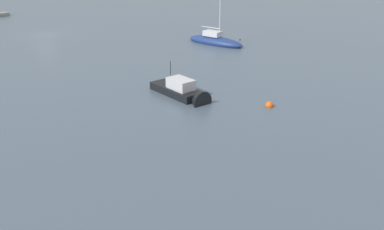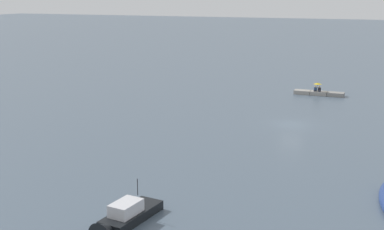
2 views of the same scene
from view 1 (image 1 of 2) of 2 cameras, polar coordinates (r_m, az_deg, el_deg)
ground_plane at (r=58.35m, az=-19.01°, el=10.06°), size 500.00×500.00×0.00m
sailboat_navy_near at (r=50.29m, az=3.09°, el=9.84°), size 2.75×7.49×9.44m
motorboat_black_far at (r=32.74m, az=-1.12°, el=2.93°), size 2.34×5.75×3.14m
mooring_buoy_near at (r=31.43m, az=10.27°, el=1.28°), size 0.58×0.58×0.58m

